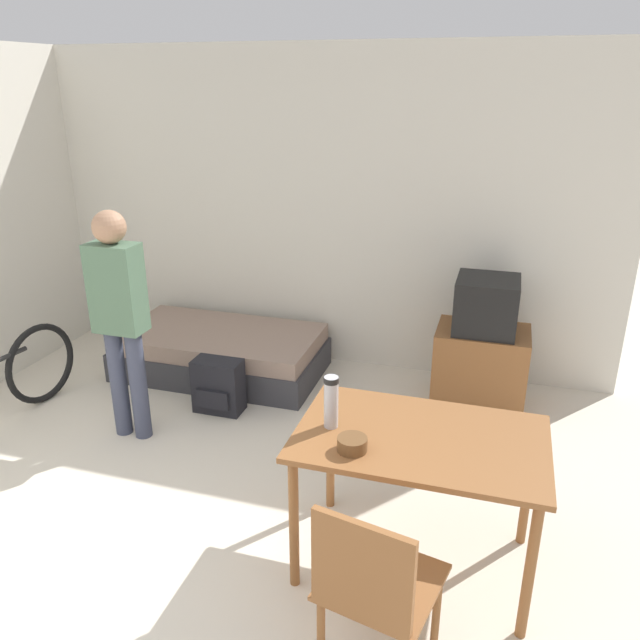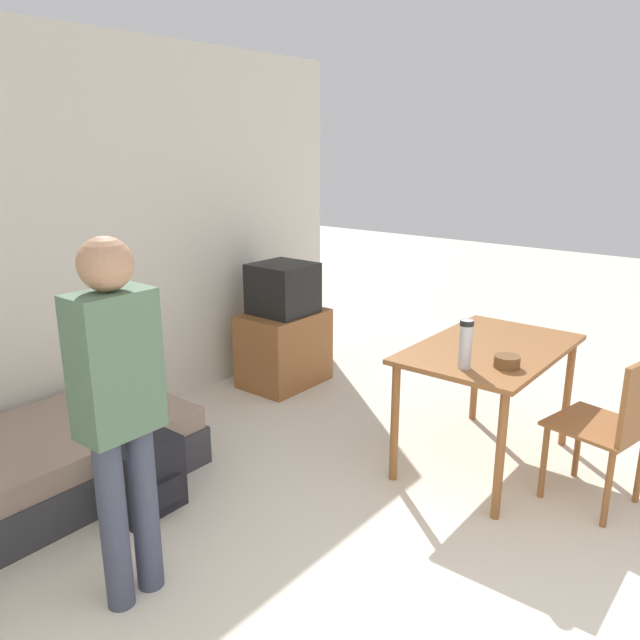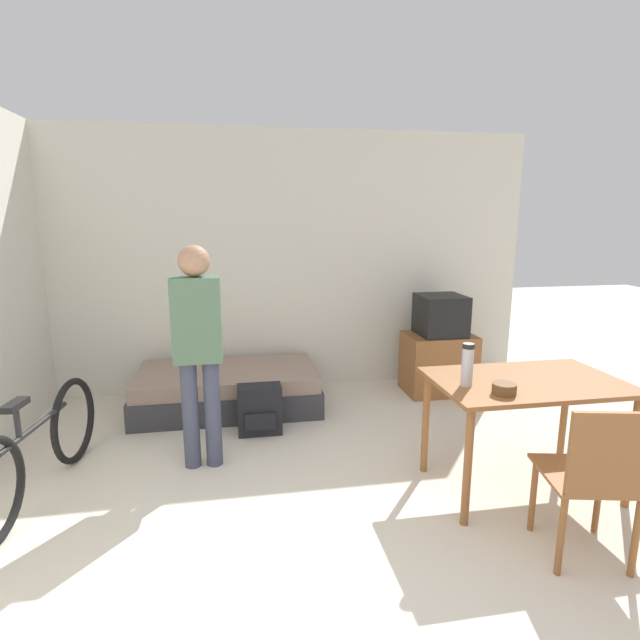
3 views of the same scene
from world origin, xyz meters
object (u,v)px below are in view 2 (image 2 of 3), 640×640
(daybed, at_px, (43,465))
(backpack, at_px, (148,478))
(tv, at_px, (284,332))
(wooden_chair, at_px, (616,422))
(dining_table, at_px, (490,361))
(mate_bowl, at_px, (507,362))
(person_standing, at_px, (119,401))
(thermos_flask, at_px, (466,342))

(daybed, relative_size, backpack, 4.10)
(tv, bearing_deg, wooden_chair, -96.00)
(dining_table, relative_size, mate_bowl, 8.55)
(person_standing, distance_m, backpack, 1.00)
(dining_table, bearing_deg, mate_bowl, -142.82)
(thermos_flask, xyz_separation_m, backpack, (-1.25, 1.23, -0.72))
(daybed, relative_size, thermos_flask, 6.28)
(mate_bowl, bearing_deg, daybed, 129.38)
(wooden_chair, relative_size, mate_bowl, 6.36)
(tv, bearing_deg, mate_bowl, -103.44)
(tv, xyz_separation_m, mate_bowl, (-0.51, -2.13, 0.35))
(person_standing, bearing_deg, daybed, 81.14)
(person_standing, distance_m, mate_bowl, 2.08)
(daybed, distance_m, dining_table, 2.73)
(person_standing, relative_size, mate_bowl, 11.41)
(tv, height_order, person_standing, person_standing)
(tv, bearing_deg, daybed, -177.87)
(tv, bearing_deg, backpack, -159.66)
(wooden_chair, height_order, thermos_flask, thermos_flask)
(daybed, bearing_deg, thermos_flask, -50.74)
(dining_table, relative_size, person_standing, 0.75)
(dining_table, xyz_separation_m, backpack, (-1.70, 1.19, -0.47))
(daybed, bearing_deg, dining_table, -42.74)
(wooden_chair, bearing_deg, tv, 84.00)
(thermos_flask, distance_m, mate_bowl, 0.27)
(tv, distance_m, person_standing, 2.70)
(dining_table, height_order, backpack, dining_table)
(person_standing, bearing_deg, mate_bowl, -26.47)
(daybed, height_order, wooden_chair, wooden_chair)
(wooden_chair, distance_m, backpack, 2.57)
(dining_table, bearing_deg, tv, 83.57)
(mate_bowl, bearing_deg, dining_table, 37.18)
(dining_table, xyz_separation_m, mate_bowl, (-0.29, -0.22, 0.13))
(daybed, distance_m, person_standing, 1.37)
(mate_bowl, bearing_deg, person_standing, 153.53)
(mate_bowl, distance_m, backpack, 2.09)
(backpack, bearing_deg, dining_table, -35.10)
(tv, xyz_separation_m, wooden_chair, (-0.28, -2.67, 0.06))
(tv, xyz_separation_m, backpack, (-1.91, -0.71, -0.25))
(wooden_chair, xyz_separation_m, backpack, (-1.63, 1.96, -0.31))
(wooden_chair, bearing_deg, thermos_flask, 117.77)
(dining_table, bearing_deg, thermos_flask, -174.83)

